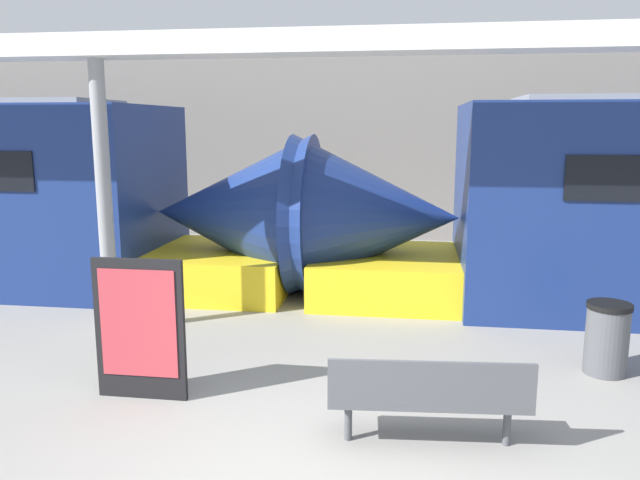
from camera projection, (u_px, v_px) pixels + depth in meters
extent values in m
cube|color=gray|center=(386.00, 136.00, 15.00)|extent=(56.00, 0.20, 5.00)
cone|color=navy|center=(375.00, 216.00, 10.11)|extent=(2.69, 2.63, 2.63)
cube|color=yellow|center=(389.00, 275.00, 10.25)|extent=(2.42, 2.46, 0.70)
cone|color=navy|center=(235.00, 213.00, 10.45)|extent=(2.69, 2.63, 2.63)
cube|color=yellow|center=(222.00, 269.00, 10.66)|extent=(2.42, 2.46, 0.70)
cube|color=#4C4F54|center=(428.00, 399.00, 5.48)|extent=(1.77, 0.58, 0.04)
cube|color=#4C4F54|center=(431.00, 385.00, 5.24)|extent=(1.74, 0.17, 0.41)
cylinder|color=#4C4F54|center=(348.00, 419.00, 5.56)|extent=(0.07, 0.07, 0.39)
cylinder|color=#4C4F54|center=(507.00, 424.00, 5.47)|extent=(0.07, 0.07, 0.39)
cylinder|color=#4C4F54|center=(607.00, 341.00, 7.02)|extent=(0.47, 0.47, 0.76)
cylinder|color=black|center=(610.00, 306.00, 6.94)|extent=(0.49, 0.49, 0.06)
cube|color=black|center=(140.00, 329.00, 6.33)|extent=(0.95, 0.06, 1.47)
cube|color=#B73842|center=(138.00, 324.00, 6.28)|extent=(0.80, 0.01, 1.12)
cylinder|color=gray|center=(104.00, 200.00, 8.23)|extent=(0.20, 0.20, 3.61)
cube|color=silver|center=(95.00, 47.00, 7.88)|extent=(28.00, 0.60, 0.28)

